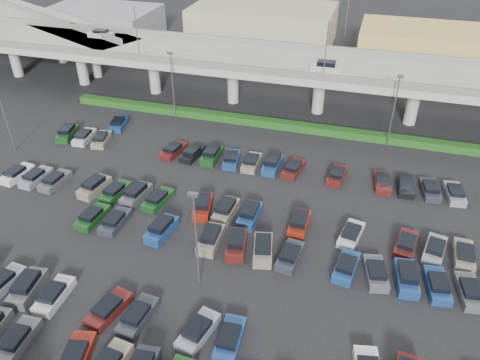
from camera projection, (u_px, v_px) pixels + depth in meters
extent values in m
plane|color=black|center=(225.00, 230.00, 50.12)|extent=(280.00, 280.00, 0.00)
cube|color=gray|center=(289.00, 65.00, 71.66)|extent=(150.00, 13.00, 1.10)
cube|color=#5D5D58|center=(280.00, 73.00, 66.09)|extent=(150.00, 0.50, 1.00)
cube|color=#5D5D58|center=(297.00, 46.00, 76.07)|extent=(150.00, 0.50, 1.00)
cylinder|color=gray|center=(15.00, 58.00, 85.82)|extent=(1.80, 1.80, 6.70)
cube|color=#5D5D58|center=(10.00, 41.00, 84.08)|extent=(2.60, 9.75, 0.50)
cylinder|color=gray|center=(82.00, 66.00, 82.53)|extent=(1.80, 1.80, 6.70)
cube|color=#5D5D58|center=(78.00, 48.00, 80.78)|extent=(2.60, 9.75, 0.50)
cylinder|color=gray|center=(154.00, 74.00, 79.23)|extent=(1.80, 1.80, 6.70)
cube|color=#5D5D58|center=(152.00, 56.00, 77.49)|extent=(2.60, 9.75, 0.50)
cylinder|color=gray|center=(233.00, 83.00, 75.94)|extent=(1.80, 1.80, 6.70)
cube|color=#5D5D58|center=(233.00, 64.00, 74.19)|extent=(2.60, 9.75, 0.50)
cylinder|color=gray|center=(319.00, 92.00, 72.64)|extent=(1.80, 1.80, 6.70)
cube|color=#5D5D58|center=(321.00, 73.00, 70.90)|extent=(2.60, 9.75, 0.50)
cylinder|color=gray|center=(413.00, 103.00, 69.35)|extent=(1.80, 1.80, 6.70)
cube|color=#5D5D58|center=(418.00, 83.00, 67.60)|extent=(2.60, 9.75, 0.50)
cube|color=silver|center=(101.00, 35.00, 81.53)|extent=(4.40, 1.82, 0.82)
cube|color=black|center=(100.00, 31.00, 81.18)|extent=(2.30, 1.60, 0.50)
cube|color=silver|center=(326.00, 69.00, 67.26)|extent=(4.40, 1.82, 1.05)
cube|color=black|center=(327.00, 63.00, 66.80)|extent=(2.60, 1.60, 0.65)
cylinder|color=#55545A|center=(137.00, 35.00, 69.45)|extent=(0.14, 0.14, 8.00)
cylinder|color=#55545A|center=(326.00, 52.00, 62.85)|extent=(0.14, 0.14, 8.00)
cube|color=gray|center=(42.00, 21.00, 92.68)|extent=(50.93, 30.13, 1.10)
cube|color=#5D5D58|center=(41.00, 15.00, 92.10)|extent=(47.34, 22.43, 1.00)
cylinder|color=gray|center=(3.00, 23.00, 105.31)|extent=(1.60, 1.60, 6.70)
cylinder|color=gray|center=(29.00, 34.00, 98.70)|extent=(1.60, 1.60, 6.70)
cylinder|color=gray|center=(60.00, 45.00, 92.09)|extent=(1.60, 1.60, 6.70)
cylinder|color=gray|center=(95.00, 59.00, 85.48)|extent=(1.60, 1.60, 6.70)
cube|color=#153810|center=(277.00, 124.00, 69.78)|extent=(66.00, 1.60, 1.10)
cube|color=#4E5155|center=(18.00, 341.00, 37.89)|extent=(2.03, 4.48, 0.82)
cube|color=black|center=(14.00, 337.00, 37.38)|extent=(1.71, 2.37, 0.50)
cube|color=maroon|center=(77.00, 357.00, 36.60)|extent=(2.73, 4.69, 0.82)
cube|color=black|center=(74.00, 354.00, 36.09)|extent=(2.06, 2.59, 0.50)
cube|color=gray|center=(3.00, 283.00, 43.18)|extent=(2.28, 4.57, 0.82)
cube|color=black|center=(0.00, 279.00, 42.67)|extent=(1.84, 2.46, 0.50)
cube|color=#4E5155|center=(28.00, 288.00, 42.47)|extent=(2.36, 4.60, 1.05)
cube|color=black|center=(26.00, 282.00, 42.01)|extent=(1.92, 2.78, 0.65)
cube|color=silver|center=(55.00, 296.00, 41.88)|extent=(1.96, 4.45, 0.82)
cube|color=black|center=(52.00, 292.00, 41.37)|extent=(1.67, 2.35, 0.50)
cube|color=#521716|center=(109.00, 309.00, 40.59)|extent=(2.72, 4.69, 0.82)
cube|color=black|center=(107.00, 306.00, 40.08)|extent=(2.06, 2.59, 0.50)
cube|color=#2C3039|center=(138.00, 316.00, 39.94)|extent=(2.20, 4.54, 0.82)
cube|color=black|center=(136.00, 313.00, 39.43)|extent=(1.80, 2.43, 0.50)
cube|color=gray|center=(198.00, 331.00, 38.65)|extent=(2.75, 4.69, 0.82)
cube|color=black|center=(197.00, 328.00, 38.14)|extent=(2.07, 2.60, 0.50)
cube|color=navy|center=(230.00, 339.00, 38.00)|extent=(2.01, 4.48, 0.82)
cube|color=black|center=(229.00, 336.00, 37.49)|extent=(1.70, 2.37, 0.50)
cube|color=#18451B|center=(93.00, 217.00, 51.31)|extent=(2.14, 4.52, 0.82)
cube|color=black|center=(91.00, 214.00, 50.81)|extent=(1.77, 2.41, 0.50)
cube|color=#2C3039|center=(115.00, 222.00, 50.67)|extent=(1.88, 4.43, 0.82)
cube|color=black|center=(114.00, 218.00, 50.16)|extent=(1.63, 2.32, 0.50)
cube|color=navy|center=(162.00, 230.00, 49.31)|extent=(2.39, 4.60, 1.05)
cube|color=black|center=(161.00, 224.00, 48.85)|extent=(1.94, 2.79, 0.65)
cube|color=gray|center=(211.00, 240.00, 48.01)|extent=(1.94, 4.45, 1.05)
cube|color=black|center=(211.00, 234.00, 47.56)|extent=(1.67, 2.64, 0.65)
cube|color=#521716|center=(237.00, 245.00, 47.37)|extent=(2.58, 4.66, 1.05)
cube|color=black|center=(237.00, 239.00, 46.91)|extent=(2.04, 2.85, 0.65)
cube|color=gray|center=(263.00, 250.00, 46.72)|extent=(2.70, 4.68, 1.05)
cube|color=black|center=(263.00, 244.00, 46.26)|extent=(2.11, 2.88, 0.65)
cube|color=#2C3039|center=(290.00, 256.00, 46.14)|extent=(2.30, 4.58, 0.82)
cube|color=black|center=(290.00, 253.00, 45.63)|extent=(1.85, 2.46, 0.50)
cube|color=navy|center=(346.00, 268.00, 44.84)|extent=(2.45, 4.62, 0.82)
cube|color=black|center=(347.00, 264.00, 44.33)|extent=(1.93, 2.51, 0.50)
cube|color=#4E5155|center=(376.00, 273.00, 44.19)|extent=(2.71, 4.69, 0.82)
cube|color=black|center=(377.00, 270.00, 43.69)|extent=(2.05, 2.59, 0.50)
cube|color=navy|center=(406.00, 278.00, 43.48)|extent=(2.37, 4.60, 1.05)
cube|color=black|center=(408.00, 272.00, 43.03)|extent=(1.92, 2.78, 0.65)
cube|color=navy|center=(437.00, 286.00, 42.90)|extent=(2.44, 4.62, 0.82)
cube|color=black|center=(439.00, 282.00, 42.39)|extent=(1.92, 2.51, 0.50)
cube|color=#4E5155|center=(469.00, 292.00, 42.25)|extent=(2.44, 4.62, 0.82)
cube|color=black|center=(471.00, 289.00, 41.74)|extent=(1.92, 2.51, 0.50)
cube|color=white|center=(17.00, 174.00, 58.54)|extent=(2.25, 4.56, 0.82)
cube|color=black|center=(15.00, 171.00, 58.03)|extent=(1.82, 2.45, 0.50)
cube|color=gray|center=(36.00, 178.00, 57.90)|extent=(2.16, 4.53, 0.82)
cube|color=black|center=(34.00, 174.00, 57.39)|extent=(1.78, 2.42, 0.50)
cube|color=#4E5155|center=(55.00, 181.00, 57.25)|extent=(2.10, 4.51, 0.82)
cube|color=black|center=(53.00, 178.00, 56.74)|extent=(1.75, 2.40, 0.50)
cube|color=gray|center=(95.00, 188.00, 55.89)|extent=(2.46, 4.62, 1.05)
cube|color=black|center=(94.00, 182.00, 55.44)|extent=(1.97, 2.81, 0.65)
cube|color=#18451B|center=(115.00, 192.00, 55.31)|extent=(2.38, 4.60, 0.82)
cube|color=black|center=(114.00, 189.00, 54.80)|extent=(1.89, 2.49, 0.50)
cube|color=#4E5155|center=(136.00, 195.00, 54.60)|extent=(2.33, 4.58, 1.05)
cube|color=black|center=(136.00, 189.00, 54.14)|extent=(1.90, 2.77, 0.65)
cube|color=#18451B|center=(158.00, 200.00, 54.01)|extent=(2.51, 4.64, 0.82)
cube|color=black|center=(157.00, 196.00, 53.50)|extent=(1.95, 2.53, 0.50)
cube|color=maroon|center=(203.00, 207.00, 52.65)|extent=(2.72, 4.69, 1.05)
cube|color=black|center=(202.00, 201.00, 52.20)|extent=(2.12, 2.88, 0.65)
cube|color=gray|center=(226.00, 211.00, 52.01)|extent=(2.09, 4.50, 1.05)
cube|color=black|center=(226.00, 206.00, 51.55)|extent=(1.76, 2.69, 0.65)
cube|color=navy|center=(250.00, 216.00, 51.36)|extent=(1.96, 4.46, 1.05)
cube|color=black|center=(250.00, 210.00, 50.90)|extent=(1.69, 2.65, 0.65)
cube|color=maroon|center=(299.00, 225.00, 50.06)|extent=(1.90, 4.43, 1.05)
cube|color=black|center=(300.00, 219.00, 49.61)|extent=(1.65, 2.63, 0.65)
cube|color=silver|center=(351.00, 235.00, 48.83)|extent=(2.65, 4.67, 0.82)
cube|color=black|center=(352.00, 231.00, 48.33)|extent=(2.03, 2.57, 0.50)
cube|color=#521716|center=(406.00, 245.00, 47.54)|extent=(2.58, 4.66, 0.82)
cube|color=black|center=(407.00, 241.00, 47.03)|extent=(1.99, 2.55, 0.50)
cube|color=gray|center=(434.00, 250.00, 46.89)|extent=(2.69, 4.68, 0.82)
cube|color=black|center=(436.00, 247.00, 46.39)|extent=(2.04, 2.58, 0.50)
cube|color=gray|center=(464.00, 255.00, 46.24)|extent=(1.98, 4.46, 0.82)
cube|color=black|center=(466.00, 252.00, 45.74)|extent=(1.69, 2.36, 0.50)
cube|color=#18451B|center=(68.00, 134.00, 67.26)|extent=(2.59, 4.66, 1.05)
cube|color=black|center=(67.00, 129.00, 66.81)|extent=(2.05, 2.85, 0.65)
cube|color=silver|center=(85.00, 137.00, 66.68)|extent=(2.24, 4.56, 0.82)
cube|color=black|center=(83.00, 134.00, 66.17)|extent=(1.82, 2.44, 0.50)
cube|color=gray|center=(102.00, 140.00, 66.03)|extent=(2.77, 4.70, 0.82)
cube|color=black|center=(100.00, 136.00, 65.53)|extent=(2.08, 2.60, 0.50)
cube|color=#521716|center=(174.00, 151.00, 63.44)|extent=(2.57, 4.65, 0.82)
cube|color=black|center=(173.00, 147.00, 62.94)|extent=(1.98, 2.55, 0.50)
cube|color=black|center=(193.00, 154.00, 62.79)|extent=(2.44, 4.62, 0.82)
cube|color=black|center=(192.00, 150.00, 62.29)|extent=(1.92, 2.51, 0.50)
cube|color=#18451B|center=(212.00, 156.00, 62.08)|extent=(1.87, 4.42, 1.05)
cube|color=black|center=(212.00, 151.00, 61.63)|extent=(1.63, 2.62, 0.65)
cube|color=navy|center=(232.00, 160.00, 61.50)|extent=(2.42, 4.61, 0.82)
cube|color=black|center=(231.00, 156.00, 60.99)|extent=(1.91, 2.50, 0.50)
cube|color=gray|center=(252.00, 163.00, 60.85)|extent=(1.82, 4.40, 0.82)
cube|color=black|center=(251.00, 159.00, 60.34)|extent=(1.60, 2.30, 0.50)
cube|color=navy|center=(272.00, 165.00, 60.14)|extent=(1.99, 4.47, 1.05)
cube|color=black|center=(273.00, 160.00, 59.69)|extent=(1.70, 2.66, 0.65)
cube|color=#521716|center=(293.00, 169.00, 59.56)|extent=(2.52, 4.64, 0.82)
cube|color=black|center=(293.00, 166.00, 59.05)|extent=(1.96, 2.53, 0.50)
cube|color=#521716|center=(337.00, 176.00, 58.26)|extent=(2.31, 4.58, 0.82)
cube|color=black|center=(337.00, 172.00, 57.76)|extent=(1.85, 2.47, 0.50)
cube|color=#521716|center=(382.00, 183.00, 56.97)|extent=(2.26, 4.56, 0.82)
cube|color=black|center=(383.00, 179.00, 56.46)|extent=(1.83, 2.45, 0.50)
cube|color=black|center=(406.00, 186.00, 56.32)|extent=(2.02, 4.48, 0.82)
cube|color=black|center=(407.00, 183.00, 55.81)|extent=(1.71, 2.37, 0.50)
cube|color=#2C3039|center=(430.00, 190.00, 55.67)|extent=(2.47, 4.63, 0.82)
cube|color=black|center=(431.00, 187.00, 55.17)|extent=(1.93, 2.52, 0.50)
cube|color=gray|center=(454.00, 194.00, 55.03)|extent=(2.38, 4.60, 0.82)
cube|color=black|center=(456.00, 190.00, 54.52)|extent=(1.89, 2.49, 0.50)
cube|color=navy|center=(119.00, 124.00, 70.02)|extent=(2.66, 4.67, 0.82)
cube|color=black|center=(118.00, 121.00, 69.52)|extent=(2.03, 2.57, 0.50)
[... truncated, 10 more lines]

